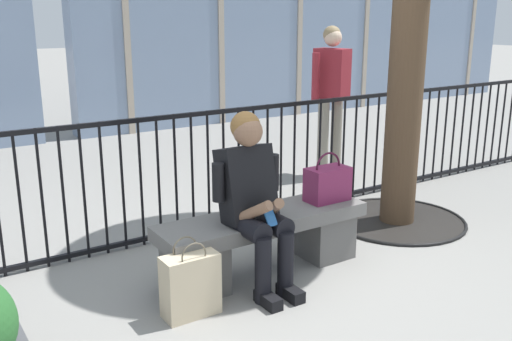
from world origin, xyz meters
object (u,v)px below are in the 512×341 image
(stone_bench, at_px, (264,237))
(seated_person_with_phone, at_px, (254,196))
(handbag_on_bench, at_px, (327,183))
(bystander_at_railing, at_px, (331,89))
(shopping_bag, at_px, (190,285))

(stone_bench, distance_m, seated_person_with_phone, 0.43)
(handbag_on_bench, relative_size, bystander_at_railing, 0.22)
(seated_person_with_phone, relative_size, shopping_bag, 2.39)
(stone_bench, distance_m, bystander_at_railing, 2.89)
(shopping_bag, bearing_deg, handbag_on_bench, 11.20)
(seated_person_with_phone, height_order, handbag_on_bench, seated_person_with_phone)
(handbag_on_bench, height_order, shopping_bag, handbag_on_bench)
(seated_person_with_phone, bearing_deg, stone_bench, 37.21)
(stone_bench, xyz_separation_m, bystander_at_railing, (2.14, 1.80, 0.73))
(stone_bench, height_order, bystander_at_railing, bystander_at_railing)
(stone_bench, xyz_separation_m, seated_person_with_phone, (-0.17, -0.13, 0.38))
(seated_person_with_phone, distance_m, bystander_at_railing, 3.03)
(seated_person_with_phone, relative_size, bystander_at_railing, 0.71)
(stone_bench, distance_m, shopping_bag, 0.78)
(stone_bench, xyz_separation_m, shopping_bag, (-0.73, -0.27, -0.06))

